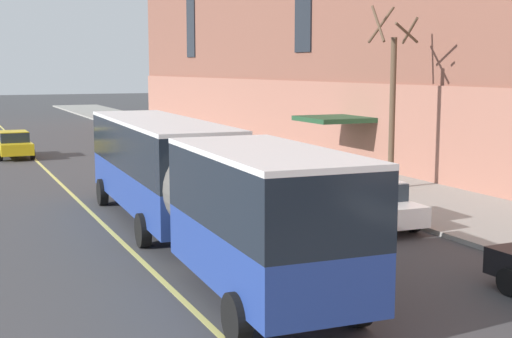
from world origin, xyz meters
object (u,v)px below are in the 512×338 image
Objects in this scene: parked_car_green_2 at (157,136)px; street_tree_mid_block at (392,98)px; taxi_cab at (14,144)px; parked_car_champagne_0 at (263,168)px; parked_car_white_3 at (367,202)px; city_bus at (188,177)px; parked_car_black_6 at (190,146)px.

street_tree_mid_block is at bearing -77.75° from parked_car_green_2.
street_tree_mid_block is at bearing -54.07° from taxi_cab.
parked_car_champagne_0 and parked_car_white_3 have the same top height.
parked_car_green_2 is at bearing 102.25° from street_tree_mid_block.
street_tree_mid_block is (13.38, -18.46, 3.16)m from taxi_cab.
city_bus is 6.38m from parked_car_white_3.
parked_car_black_6 is (0.07, 18.47, -0.00)m from parked_car_white_3.
city_bus is 12.09m from street_tree_mid_block.
parked_car_champagne_0 is at bearing 140.68° from street_tree_mid_block.
parked_car_green_2 is (-0.07, 16.54, -0.00)m from parked_car_champagne_0.
street_tree_mid_block is (4.28, -3.51, 3.16)m from parked_car_champagne_0.
parked_car_champagne_0 is 8.64m from parked_car_white_3.
city_bus is 24.02m from taxi_cab.
taxi_cab is 23.02m from street_tree_mid_block.
street_tree_mid_block is at bearing 26.76° from city_bus.
parked_car_black_6 is at bearing -89.82° from parked_car_green_2.
parked_car_green_2 is at bearing 9.95° from taxi_cab.
street_tree_mid_block is at bearing 49.37° from parked_car_white_3.
parked_car_green_2 and parked_car_black_6 have the same top height.
street_tree_mid_block reaches higher than parked_car_green_2.
parked_car_champagne_0 is 16.54m from parked_car_green_2.
taxi_cab is at bearing 125.93° from street_tree_mid_block.
parked_car_black_6 is 14.38m from street_tree_mid_block.
parked_car_champagne_0 is at bearing 54.30° from city_bus.
parked_car_green_2 is 25.17m from parked_car_white_3.
taxi_cab is 0.58× the size of street_tree_mid_block.
parked_car_champagne_0 is 0.95× the size of parked_car_white_3.
parked_car_green_2 and taxi_cab have the same top height.
parked_car_white_3 is (-0.05, -25.17, 0.00)m from parked_car_green_2.
parked_car_green_2 is 0.59× the size of street_tree_mid_block.
parked_car_black_6 is 1.04× the size of taxi_cab.
street_tree_mid_block is (10.66, 5.38, 1.93)m from city_bus.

